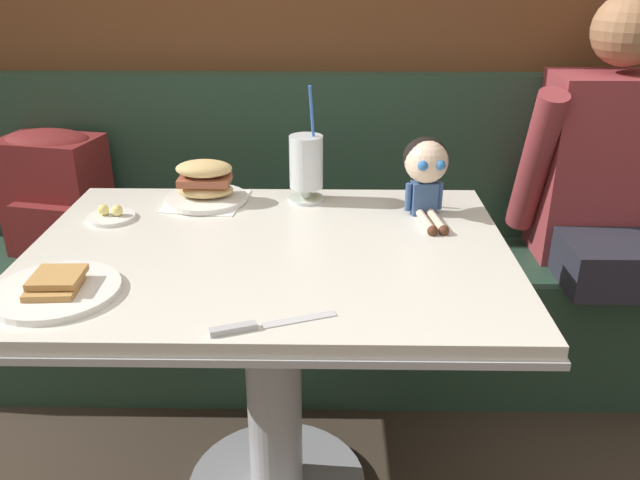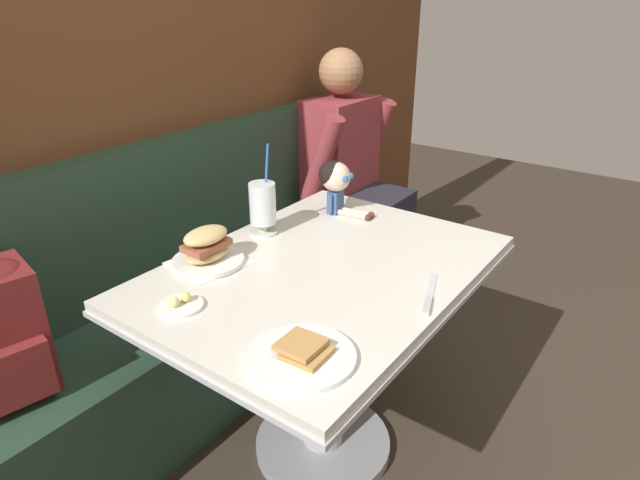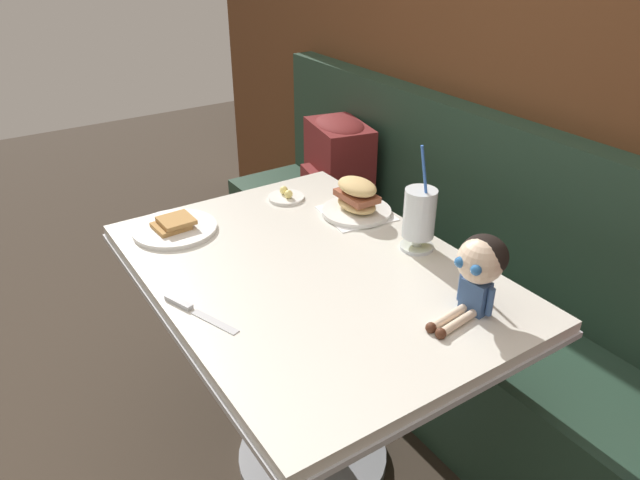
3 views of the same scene
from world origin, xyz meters
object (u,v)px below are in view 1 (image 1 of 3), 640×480
object	(u,v)px
backpack	(55,191)
diner_patron	(608,170)
butter_saucer	(111,216)
butter_knife	(252,326)
seated_doll	(426,166)
milkshake_glass	(306,165)
toast_plate	(56,289)
sandwich_plate	(205,186)

from	to	relation	value
backpack	diner_patron	xyz separation A→B (m)	(1.74, -0.02, 0.08)
butter_saucer	backpack	size ratio (longest dim) A/B	0.30
butter_knife	seated_doll	distance (m)	0.69
milkshake_glass	butter_saucer	distance (m)	0.52
backpack	toast_plate	bearing A→B (deg)	-67.50
sandwich_plate	butter_saucer	world-z (taller)	sandwich_plate
seated_doll	backpack	bearing A→B (deg)	161.14
milkshake_glass	diner_patron	size ratio (longest dim) A/B	0.39
milkshake_glass	backpack	world-z (taller)	milkshake_glass
sandwich_plate	butter_saucer	bearing A→B (deg)	-149.49
butter_saucer	diner_patron	xyz separation A→B (m)	(1.41, 0.41, -0.01)
milkshake_glass	backpack	distance (m)	0.89
butter_knife	diner_patron	xyz separation A→B (m)	(1.00, 0.93, -0.00)
diner_patron	backpack	bearing A→B (deg)	179.27
milkshake_glass	backpack	xyz separation A→B (m)	(-0.82, 0.30, -0.18)
sandwich_plate	seated_doll	bearing A→B (deg)	-7.50
toast_plate	butter_saucer	size ratio (longest dim) A/B	2.08
seated_doll	backpack	xyz separation A→B (m)	(-1.12, 0.38, -0.21)
milkshake_glass	diner_patron	world-z (taller)	diner_patron
butter_saucer	sandwich_plate	bearing A→B (deg)	30.51
milkshake_glass	seated_doll	size ratio (longest dim) A/B	1.40
milkshake_glass	diner_patron	bearing A→B (deg)	16.48
milkshake_glass	butter_knife	bearing A→B (deg)	-96.53
sandwich_plate	butter_saucer	distance (m)	0.26
sandwich_plate	milkshake_glass	bearing A→B (deg)	2.70
sandwich_plate	backpack	xyz separation A→B (m)	(-0.55, 0.31, -0.13)
seated_doll	diner_patron	distance (m)	0.73
milkshake_glass	butter_saucer	size ratio (longest dim) A/B	2.63
butter_knife	milkshake_glass	bearing A→B (deg)	83.47
butter_saucer	diner_patron	distance (m)	1.47
toast_plate	butter_saucer	xyz separation A→B (m)	(-0.02, 0.39, -0.00)
toast_plate	diner_patron	size ratio (longest dim) A/B	0.31
milkshake_glass	sandwich_plate	distance (m)	0.28
butter_knife	backpack	xyz separation A→B (m)	(-0.74, 0.95, -0.09)
butter_saucer	seated_doll	bearing A→B (deg)	3.82
backpack	butter_knife	bearing A→B (deg)	-52.00
toast_plate	backpack	bearing A→B (deg)	112.50
backpack	sandwich_plate	bearing A→B (deg)	-29.35
butter_saucer	seated_doll	size ratio (longest dim) A/B	0.53
toast_plate	butter_knife	distance (m)	0.42
butter_saucer	diner_patron	size ratio (longest dim) A/B	0.15
seated_doll	diner_patron	bearing A→B (deg)	30.33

